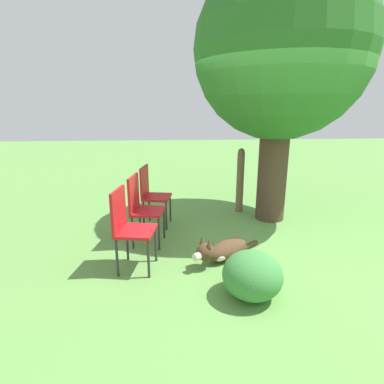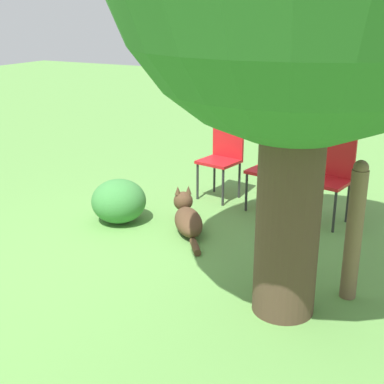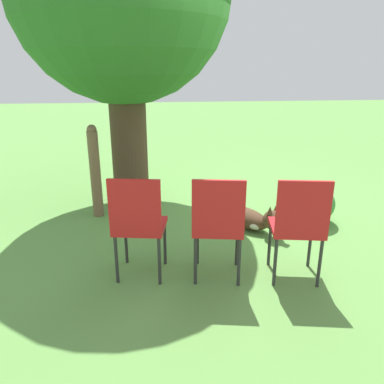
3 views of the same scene
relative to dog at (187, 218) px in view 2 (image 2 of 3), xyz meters
The scene contains 7 objects.
ground_plane 1.03m from the dog, 11.07° to the left, with size 30.00×30.00×0.00m, color #609947.
dog is the anchor object (origin of this frame).
fence_post 2.00m from the dog, 71.01° to the left, with size 0.13×0.13×1.17m.
red_chair_0 1.22m from the dog, behind, with size 0.49×0.51×0.97m.
red_chair_1 1.27m from the dog, 150.74° to the left, with size 0.49×0.51×0.97m.
red_chair_2 1.64m from the dog, 126.62° to the left, with size 0.49×0.51×0.97m.
low_shrub 0.80m from the dog, 78.78° to the right, with size 0.60×0.60×0.48m.
Camera 2 is at (3.68, 2.31, 2.27)m, focal length 50.00 mm.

